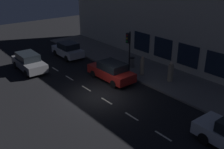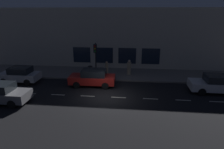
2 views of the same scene
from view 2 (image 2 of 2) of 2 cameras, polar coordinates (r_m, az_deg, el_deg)
ground_plane at (r=16.63m, az=-1.55°, el=-6.46°), size 60.00×60.00×0.00m
sidewalk at (r=22.42m, az=0.53°, el=0.21°), size 4.50×32.00×0.15m
building_facade at (r=24.14m, az=1.15°, el=10.08°), size 0.65×32.00×7.25m
lane_centre_line at (r=16.53m, az=1.91°, el=-6.59°), size 0.12×27.20×0.01m
traffic_light at (r=20.22m, az=-4.79°, el=6.11°), size 0.46×0.32×3.64m
parked_car_0 at (r=21.77m, az=-24.96°, el=-0.06°), size 1.87×3.83×1.58m
parked_car_1 at (r=19.52m, az=27.90°, el=-2.39°), size 2.02×4.48×1.58m
parked_car_2 at (r=17.61m, az=-29.51°, el=-4.68°), size 1.87×4.38×1.58m
parked_car_3 at (r=18.93m, az=-5.56°, el=-0.92°), size 1.93×4.34×1.58m
pedestrian_0 at (r=21.80m, az=4.94°, el=1.88°), size 0.57×0.57×1.65m
pedestrian_1 at (r=21.15m, az=-1.53°, el=1.50°), size 0.47×0.47×1.64m
trash_bin at (r=22.10m, az=-6.29°, el=1.28°), size 0.51×0.51×0.91m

